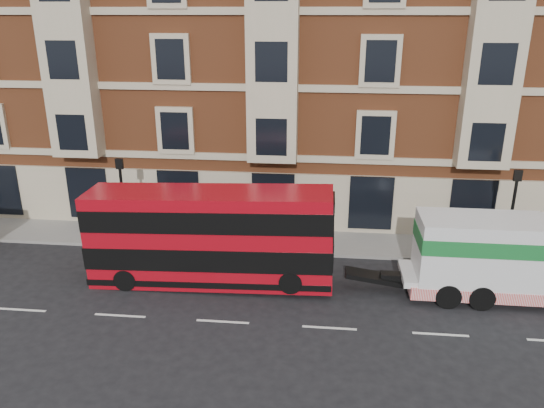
{
  "coord_description": "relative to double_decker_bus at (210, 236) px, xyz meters",
  "views": [
    {
      "loc": [
        3.65,
        -16.91,
        11.0
      ],
      "look_at": [
        1.45,
        4.0,
        3.32
      ],
      "focal_mm": 35.0,
      "sensor_mm": 36.0,
      "label": 1
    }
  ],
  "objects": [
    {
      "name": "ground",
      "position": [
        1.04,
        -3.0,
        -2.19
      ],
      "size": [
        120.0,
        120.0,
        0.0
      ],
      "primitive_type": "plane",
      "color": "black",
      "rests_on": "ground"
    },
    {
      "name": "sidewalk",
      "position": [
        1.04,
        4.5,
        -2.11
      ],
      "size": [
        90.0,
        3.0,
        0.15
      ],
      "primitive_type": "cube",
      "color": "slate",
      "rests_on": "ground"
    },
    {
      "name": "victorian_terrace",
      "position": [
        1.54,
        12.0,
        7.88
      ],
      "size": [
        45.0,
        12.0,
        20.4
      ],
      "color": "brown",
      "rests_on": "ground"
    },
    {
      "name": "lamp_post_west",
      "position": [
        -4.96,
        3.2,
        0.49
      ],
      "size": [
        0.35,
        0.15,
        4.35
      ],
      "color": "black",
      "rests_on": "sidewalk"
    },
    {
      "name": "lamp_post_east",
      "position": [
        13.04,
        3.2,
        0.49
      ],
      "size": [
        0.35,
        0.15,
        4.35
      ],
      "color": "black",
      "rests_on": "sidewalk"
    },
    {
      "name": "double_decker_bus",
      "position": [
        0.0,
        0.0,
        0.0
      ],
      "size": [
        10.2,
        2.34,
        4.13
      ],
      "color": "#A10814",
      "rests_on": "ground"
    },
    {
      "name": "tow_truck",
      "position": [
        12.05,
        0.0,
        -0.38
      ],
      "size": [
        8.16,
        2.41,
        3.4
      ],
      "color": "silver",
      "rests_on": "ground"
    }
  ]
}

